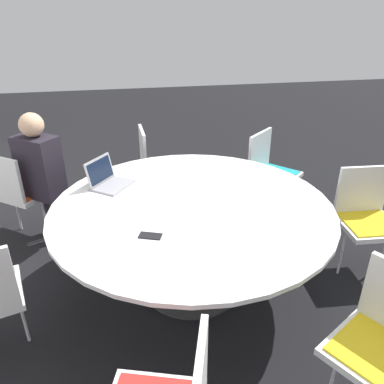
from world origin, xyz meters
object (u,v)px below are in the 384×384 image
(person_0, at_px, (42,170))
(chair_6, at_px, (156,161))
(chair_4, at_px, (367,213))
(laptop, at_px, (107,179))
(chair_5, at_px, (270,167))
(cell_phone, at_px, (150,236))
(chair_0, at_px, (19,188))

(person_0, bearing_deg, chair_6, 62.91)
(chair_4, distance_m, laptop, 2.06)
(person_0, height_order, laptop, person_0)
(chair_5, distance_m, cell_phone, 1.89)
(chair_6, xyz_separation_m, laptop, (-0.95, 0.47, 0.25))
(chair_0, bearing_deg, chair_5, 37.32)
(chair_4, relative_size, chair_6, 1.00)
(person_0, distance_m, laptop, 0.72)
(chair_6, relative_size, cell_phone, 5.56)
(chair_6, xyz_separation_m, cell_phone, (-1.74, 0.21, 0.20))
(cell_phone, bearing_deg, laptop, 17.99)
(chair_6, bearing_deg, cell_phone, -8.98)
(chair_0, bearing_deg, chair_6, 55.42)
(laptop, bearing_deg, chair_5, -34.23)
(chair_0, distance_m, cell_phone, 1.71)
(chair_5, xyz_separation_m, chair_6, (0.41, 1.11, 0.00))
(chair_6, height_order, laptop, laptop)
(chair_0, height_order, chair_5, same)
(cell_phone, bearing_deg, chair_6, -6.96)
(chair_6, height_order, person_0, person_0)
(chair_0, relative_size, cell_phone, 5.56)
(chair_4, bearing_deg, chair_6, -38.88)
(chair_5, relative_size, person_0, 0.71)
(chair_5, xyz_separation_m, person_0, (-0.09, 2.15, 0.19))
(chair_0, bearing_deg, laptop, 4.02)
(chair_4, relative_size, person_0, 0.71)
(chair_4, height_order, cell_phone, chair_4)
(laptop, bearing_deg, person_0, 88.78)
(chair_4, xyz_separation_m, chair_5, (1.03, 0.40, 0.00))
(person_0, bearing_deg, chair_0, -160.94)
(chair_4, height_order, chair_5, same)
(chair_4, distance_m, cell_phone, 1.77)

